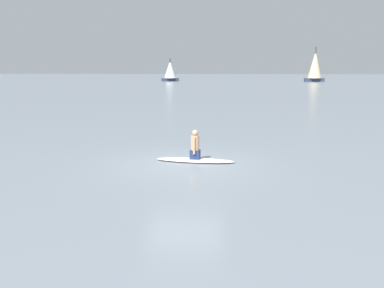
# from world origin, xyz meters

# --- Properties ---
(ground_plane) EXTENTS (400.00, 400.00, 0.00)m
(ground_plane) POSITION_xyz_m (0.00, 0.00, 0.00)
(ground_plane) COLOR gray
(surfboard) EXTENTS (0.97, 2.71, 0.09)m
(surfboard) POSITION_xyz_m (0.37, -0.32, 0.05)
(surfboard) COLOR silver
(surfboard) RESTS_ON ground
(person_paddler) EXTENTS (0.43, 0.35, 0.98)m
(person_paddler) POSITION_xyz_m (0.37, -0.32, 0.53)
(person_paddler) COLOR navy
(person_paddler) RESTS_ON surfboard
(sailboat_near_right) EXTENTS (3.46, 4.14, 5.26)m
(sailboat_near_right) POSITION_xyz_m (84.48, 11.78, 2.49)
(sailboat_near_right) COLOR #2D3851
(sailboat_near_right) RESTS_ON ground
(sailboat_near_left) EXTENTS (3.17, 4.39, 7.68)m
(sailboat_near_left) POSITION_xyz_m (83.50, -20.98, 3.58)
(sailboat_near_left) COLOR #2D3851
(sailboat_near_left) RESTS_ON ground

